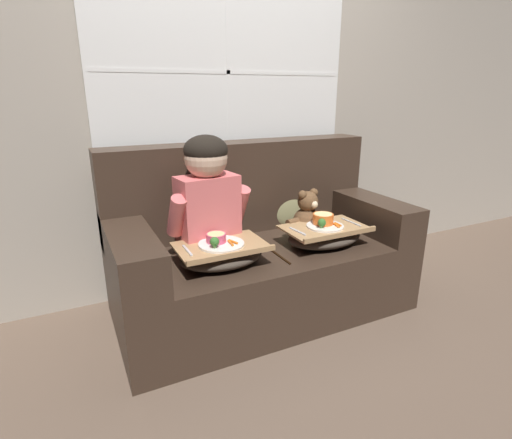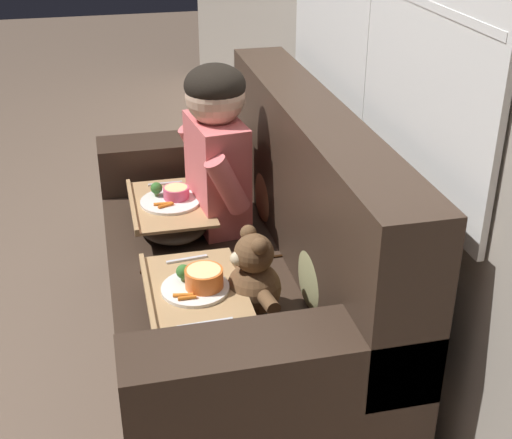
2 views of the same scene
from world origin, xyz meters
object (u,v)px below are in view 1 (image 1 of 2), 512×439
object	(u,v)px
child_figure	(207,190)
teddy_bear	(308,216)
lap_tray_child	(221,254)
couch	(257,251)
lap_tray_teddy	(325,235)
throw_pillow_behind_child	(196,215)
throw_pillow_behind_teddy	(289,203)

from	to	relation	value
child_figure	teddy_bear	size ratio (longest dim) A/B	2.05
lap_tray_child	teddy_bear	bearing A→B (deg)	16.03
couch	teddy_bear	world-z (taller)	couch
lap_tray_teddy	child_figure	bearing A→B (deg)	163.76
throw_pillow_behind_child	child_figure	size ratio (longest dim) A/B	0.52
throw_pillow_behind_teddy	lap_tray_teddy	world-z (taller)	throw_pillow_behind_teddy
throw_pillow_behind_child	lap_tray_child	bearing A→B (deg)	-90.14
throw_pillow_behind_child	child_figure	bearing A→B (deg)	-89.96
teddy_bear	lap_tray_teddy	world-z (taller)	teddy_bear
couch	throw_pillow_behind_child	size ratio (longest dim) A/B	5.08
throw_pillow_behind_child	throw_pillow_behind_teddy	world-z (taller)	throw_pillow_behind_child
throw_pillow_behind_child	lap_tray_teddy	size ratio (longest dim) A/B	0.70
throw_pillow_behind_teddy	child_figure	world-z (taller)	child_figure
lap_tray_child	lap_tray_teddy	xyz separation A→B (m)	(0.66, 0.00, 0.00)
throw_pillow_behind_child	throw_pillow_behind_teddy	distance (m)	0.66
couch	child_figure	size ratio (longest dim) A/B	2.64
couch	throw_pillow_behind_teddy	distance (m)	0.44
teddy_bear	lap_tray_teddy	xyz separation A→B (m)	(-0.00, -0.19, -0.06)
teddy_bear	lap_tray_child	bearing A→B (deg)	-163.97
throw_pillow_behind_child	lap_tray_child	xyz separation A→B (m)	(-0.00, -0.42, -0.09)
throw_pillow_behind_teddy	teddy_bear	xyz separation A→B (m)	(0.00, -0.23, -0.03)
throw_pillow_behind_teddy	lap_tray_child	size ratio (longest dim) A/B	0.72
couch	lap_tray_teddy	size ratio (longest dim) A/B	3.57
throw_pillow_behind_teddy	child_figure	size ratio (longest dim) A/B	0.51
child_figure	couch	bearing A→B (deg)	8.30
throw_pillow_behind_child	throw_pillow_behind_teddy	xyz separation A→B (m)	(0.66, 0.00, 0.00)
couch	throw_pillow_behind_child	distance (m)	0.44
couch	lap_tray_child	world-z (taller)	couch
lap_tray_teddy	throw_pillow_behind_teddy	bearing A→B (deg)	89.99
child_figure	throw_pillow_behind_teddy	bearing A→B (deg)	18.94
teddy_bear	lap_tray_child	distance (m)	0.69
child_figure	lap_tray_teddy	bearing A→B (deg)	-16.24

